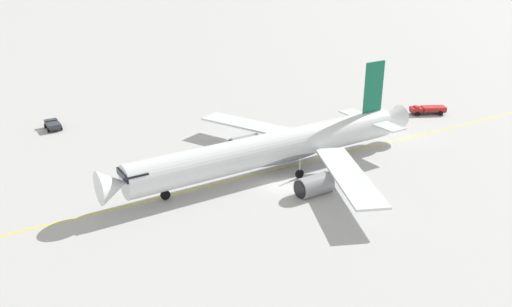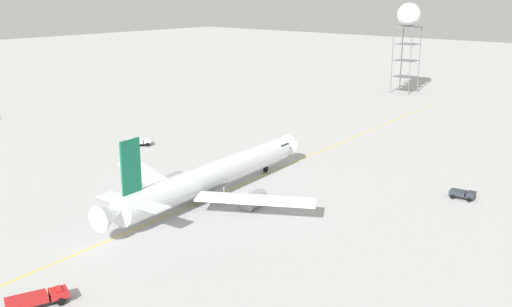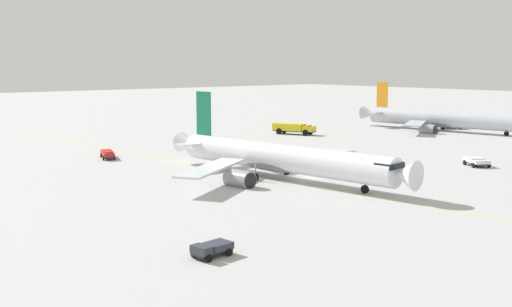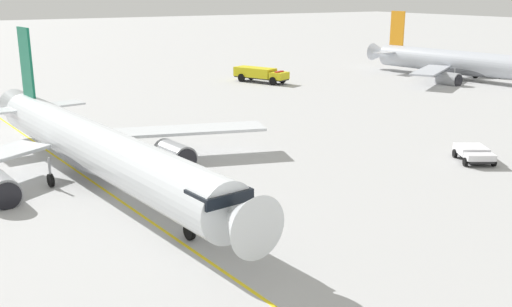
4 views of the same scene
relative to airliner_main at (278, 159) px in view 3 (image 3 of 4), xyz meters
name	(u,v)px [view 3 (image 3 of 4)]	position (x,y,z in m)	size (l,w,h in m)	color
ground_plane	(305,177)	(3.97, -1.54, -2.94)	(600.00, 600.00, 0.00)	#B2B2B2
airliner_main	(278,159)	(0.00, 0.00, 0.00)	(36.18, 43.57, 12.23)	silver
airliner_secondary	(443,120)	(73.79, 22.11, -0.09)	(32.07, 46.17, 12.10)	#B2B7C1
fire_tender_truck	(293,128)	(40.79, 40.29, -1.40)	(6.52, 10.34, 2.50)	#232326
ops_pickup_truck	(108,154)	(-9.78, 33.68, -2.13)	(3.68, 6.04, 1.41)	#232326
pushback_tug_truck	(476,161)	(32.19, -11.97, -2.13)	(4.48, 5.08, 1.30)	#232326
baggage_truck_truck	(212,249)	(-28.60, -23.46, -2.23)	(3.71, 2.45, 1.22)	#232326
taxiway_centreline	(298,183)	(0.15, -3.97, -2.93)	(14.59, 171.56, 0.01)	yellow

